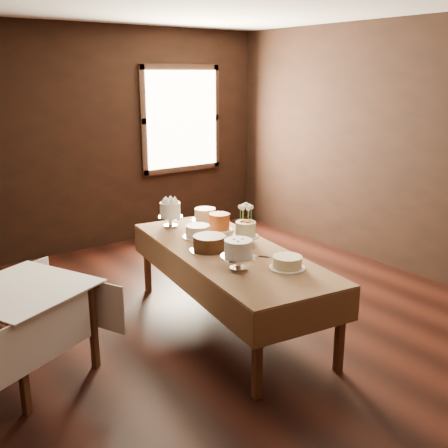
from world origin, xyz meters
TOP-DOWN VIEW (x-y plane):
  - floor at (0.00, 0.00)m, footprint 5.00×6.00m
  - wall_back at (0.00, 3.00)m, footprint 5.00×0.02m
  - wall_right at (2.50, 0.00)m, footprint 0.02×6.00m
  - window at (1.30, 2.94)m, footprint 1.10×0.05m
  - display_table at (0.02, 0.15)m, footprint 1.22×2.43m
  - side_table at (-1.69, 0.36)m, footprint 1.13×1.13m
  - cake_meringue at (-0.01, 1.09)m, footprint 0.25×0.25m
  - cake_speckled at (0.39, 1.07)m, footprint 0.28×0.28m
  - cake_lattice at (0.01, 0.62)m, footprint 0.29×0.29m
  - cake_caramel at (0.31, 0.69)m, footprint 0.28×0.28m
  - cake_chocolate at (-0.13, 0.24)m, footprint 0.35×0.35m
  - cake_flowers at (0.19, 0.14)m, footprint 0.23×0.23m
  - cake_swirl at (-0.21, -0.27)m, footprint 0.28×0.28m
  - cake_cream at (0.12, -0.48)m, footprint 0.29×0.29m
  - cake_server_a at (0.05, -0.09)m, footprint 0.24×0.03m
  - cake_server_b at (0.22, -0.27)m, footprint 0.17×0.21m
  - cake_server_c at (0.04, 0.43)m, footprint 0.11×0.23m
  - cake_server_d at (0.34, 0.40)m, footprint 0.23×0.13m
  - flower_vase at (0.33, 0.31)m, footprint 0.17×0.17m
  - flower_bouquet at (0.33, 0.31)m, footprint 0.14×0.14m

SIDE VIEW (x-z plane):
  - floor at x=0.00m, z-range -0.01..0.01m
  - side_table at x=-1.69m, z-range 0.28..1.00m
  - display_table at x=0.02m, z-range 0.31..1.03m
  - cake_server_a at x=0.05m, z-range 0.72..0.73m
  - cake_server_b at x=0.22m, z-range 0.72..0.73m
  - cake_server_c at x=0.04m, z-range 0.72..0.73m
  - cake_server_d at x=0.34m, z-range 0.72..0.73m
  - cake_cream at x=0.12m, z-range 0.72..0.82m
  - cake_lattice at x=0.01m, z-range 0.72..0.82m
  - cake_speckled at x=0.39m, z-range 0.72..0.85m
  - cake_chocolate at x=-0.13m, z-range 0.72..0.85m
  - flower_vase at x=0.33m, z-range 0.72..0.85m
  - cake_caramel at x=0.31m, z-range 0.72..0.88m
  - cake_flowers at x=0.19m, z-range 0.70..0.95m
  - cake_swirl at x=-0.21m, z-range 0.70..0.96m
  - cake_meringue at x=-0.01m, z-range 0.71..0.97m
  - flower_bouquet at x=0.33m, z-range 0.87..1.07m
  - wall_back at x=0.00m, z-range 0.00..2.80m
  - wall_right at x=2.50m, z-range 0.00..2.80m
  - window at x=1.30m, z-range 0.95..2.25m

